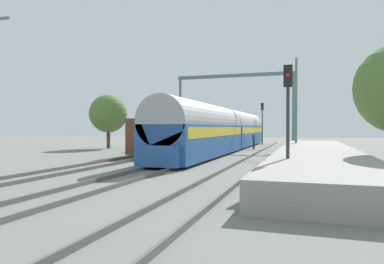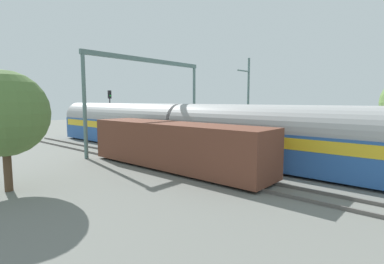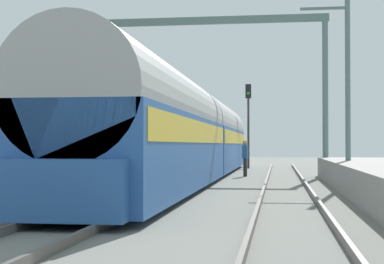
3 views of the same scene
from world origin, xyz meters
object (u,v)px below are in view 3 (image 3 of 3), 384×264
object	(u,v)px
passenger_train	(190,134)
person_crossing	(245,155)
freight_car	(76,146)
catenary_gantry	(201,62)
railway_signal_far	(248,115)

from	to	relation	value
passenger_train	person_crossing	xyz separation A→B (m)	(2.24, 2.66, -0.94)
freight_car	catenary_gantry	distance (m)	9.15
railway_signal_far	person_crossing	bearing A→B (deg)	-88.16
passenger_train	person_crossing	bearing A→B (deg)	49.86
passenger_train	railway_signal_far	bearing A→B (deg)	81.42
passenger_train	freight_car	world-z (taller)	passenger_train
freight_car	catenary_gantry	bearing A→B (deg)	60.17
passenger_train	catenary_gantry	size ratio (longest dim) A/B	2.63
catenary_gantry	freight_car	bearing A→B (deg)	-119.83
catenary_gantry	person_crossing	bearing A→B (deg)	-26.00
freight_car	person_crossing	world-z (taller)	freight_car
passenger_train	railway_signal_far	size ratio (longest dim) A/B	6.13
person_crossing	railway_signal_far	size ratio (longest dim) A/B	0.32
person_crossing	catenary_gantry	size ratio (longest dim) A/B	0.14
railway_signal_far	catenary_gantry	distance (m)	9.42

